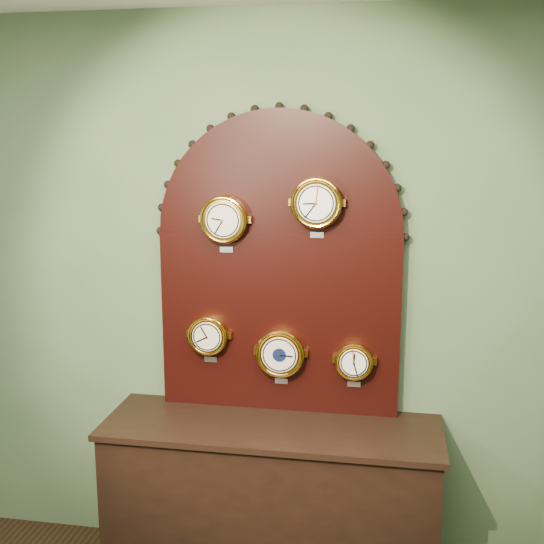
% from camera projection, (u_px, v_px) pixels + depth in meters
% --- Properties ---
extents(wall_back, '(4.00, 0.00, 4.00)m').
position_uv_depth(wall_back, '(281.00, 297.00, 3.46)').
color(wall_back, '#4F6948').
rests_on(wall_back, ground).
extents(shop_counter, '(1.60, 0.50, 0.80)m').
position_uv_depth(shop_counter, '(271.00, 506.00, 3.40)').
color(shop_counter, black).
rests_on(shop_counter, ground_plane).
extents(display_board, '(1.26, 0.06, 1.53)m').
position_uv_depth(display_board, '(279.00, 255.00, 3.37)').
color(display_board, black).
rests_on(display_board, shop_counter).
extents(roman_clock, '(0.23, 0.08, 0.28)m').
position_uv_depth(roman_clock, '(224.00, 220.00, 3.31)').
color(roman_clock, gold).
rests_on(roman_clock, display_board).
extents(arabic_clock, '(0.24, 0.08, 0.29)m').
position_uv_depth(arabic_clock, '(317.00, 203.00, 3.22)').
color(arabic_clock, gold).
rests_on(arabic_clock, display_board).
extents(hygrometer, '(0.20, 0.08, 0.25)m').
position_uv_depth(hygrometer, '(208.00, 335.00, 3.45)').
color(hygrometer, gold).
rests_on(hygrometer, display_board).
extents(barometer, '(0.24, 0.08, 0.29)m').
position_uv_depth(barometer, '(280.00, 353.00, 3.40)').
color(barometer, gold).
rests_on(barometer, display_board).
extents(tide_clock, '(0.19, 0.08, 0.24)m').
position_uv_depth(tide_clock, '(354.00, 361.00, 3.34)').
color(tide_clock, gold).
rests_on(tide_clock, display_board).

